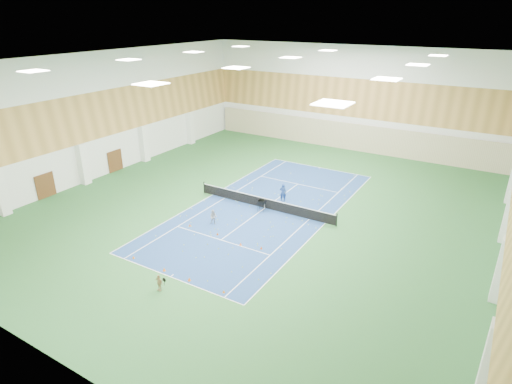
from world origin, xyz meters
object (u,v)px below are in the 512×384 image
(coach, at_px, (283,192))
(child_court, at_px, (213,217))
(ball_cart, at_px, (261,206))
(child_apron, at_px, (159,283))
(tennis_net, at_px, (265,202))

(coach, bearing_deg, child_court, 51.73)
(ball_cart, bearing_deg, child_apron, -100.60)
(tennis_net, xyz_separation_m, child_apron, (0.38, -13.27, -0.01))
(tennis_net, height_order, ball_cart, tennis_net)
(ball_cart, bearing_deg, tennis_net, 79.60)
(coach, relative_size, child_apron, 1.50)
(coach, bearing_deg, ball_cart, 60.63)
(tennis_net, distance_m, ball_cart, 0.60)
(child_court, height_order, ball_cart, child_court)
(coach, distance_m, child_court, 7.20)
(coach, height_order, child_apron, coach)
(child_apron, bearing_deg, ball_cart, 95.64)
(child_apron, relative_size, ball_cart, 1.11)
(child_court, bearing_deg, tennis_net, 43.64)
(tennis_net, height_order, coach, coach)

